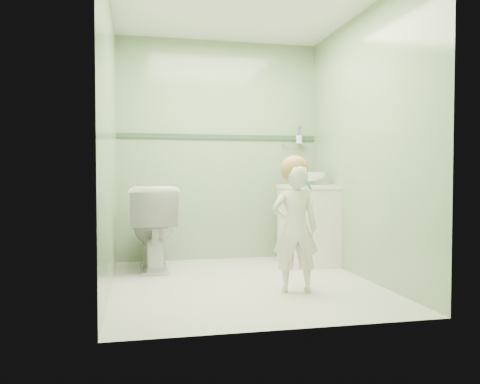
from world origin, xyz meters
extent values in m
plane|color=beige|center=(0.00, 0.00, 0.00)|extent=(2.50, 2.50, 0.00)
cube|color=#89AE7C|center=(0.00, 1.25, 1.20)|extent=(2.20, 0.04, 2.40)
cube|color=#89AE7C|center=(0.00, -1.25, 1.20)|extent=(2.20, 0.04, 2.40)
cube|color=#89AE7C|center=(-1.10, 0.00, 1.20)|extent=(0.04, 2.50, 2.40)
cube|color=#89AE7C|center=(1.10, 0.00, 1.20)|extent=(0.04, 2.50, 2.40)
plane|color=white|center=(0.00, 0.00, 2.40)|extent=(2.50, 2.50, 0.00)
cube|color=#314E38|center=(0.00, 1.24, 1.35)|extent=(2.20, 0.02, 0.05)
cube|color=silver|center=(0.84, 0.70, 0.40)|extent=(0.52, 0.50, 0.80)
cube|color=white|center=(0.84, 0.70, 0.81)|extent=(0.54, 0.52, 0.04)
imported|color=white|center=(0.84, 0.70, 0.89)|extent=(0.37, 0.37, 0.13)
cylinder|color=silver|center=(0.84, 0.90, 0.95)|extent=(0.03, 0.03, 0.18)
cylinder|color=silver|center=(0.84, 0.85, 1.03)|extent=(0.02, 0.12, 0.02)
cylinder|color=silver|center=(0.84, 1.20, 1.28)|extent=(0.26, 0.02, 0.02)
cylinder|color=silver|center=(0.90, 1.18, 1.33)|extent=(0.07, 0.07, 0.09)
cylinder|color=#CE3C3D|center=(0.90, 1.18, 1.40)|extent=(0.01, 0.01, 0.17)
cylinder|color=purple|center=(0.90, 1.17, 1.40)|extent=(0.01, 0.01, 0.17)
cylinder|color=#3447BA|center=(0.89, 1.17, 1.40)|extent=(0.01, 0.01, 0.17)
cylinder|color=#CE3C3D|center=(0.91, 1.19, 1.40)|extent=(0.01, 0.01, 0.17)
imported|color=white|center=(-0.74, 0.80, 0.41)|extent=(0.47, 0.81, 0.83)
imported|color=white|center=(0.34, -0.36, 0.50)|extent=(0.40, 0.30, 1.01)
sphere|color=#B28147|center=(0.34, -0.34, 0.97)|extent=(0.22, 0.22, 0.22)
cylinder|color=#098F78|center=(0.40, -0.50, 0.85)|extent=(0.09, 0.12, 0.06)
cube|color=white|center=(0.35, -0.45, 0.89)|extent=(0.03, 0.03, 0.02)
camera|label=1|loc=(-0.88, -3.97, 0.93)|focal=35.86mm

